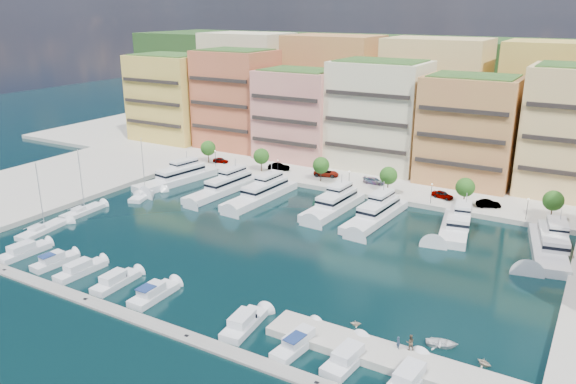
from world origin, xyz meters
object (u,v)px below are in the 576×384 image
Objects in this scene: lamppost_1 at (278,166)px; car_4 at (443,195)px; tree_4 at (465,187)px; car_0 at (221,160)px; cruiser_3 at (116,282)px; cruiser_2 at (80,270)px; car_5 at (488,204)px; person_0 at (398,343)px; yacht_3 at (335,204)px; car_3 at (374,181)px; yacht_1 at (226,187)px; cruiser_0 at (24,252)px; yacht_5 at (456,225)px; cruiser_1 at (54,262)px; yacht_2 at (262,193)px; yacht_6 at (549,245)px; car_2 at (326,173)px; tender_3 at (484,362)px; tree_2 at (321,165)px; lamppost_2 at (349,177)px; tree_0 at (208,148)px; yacht_4 at (377,214)px; tender_1 at (356,323)px; tree_3 at (388,176)px; lamppost_3 at (432,190)px; cruiser_7 at (300,342)px; sailboat_2 at (143,195)px; sailboat_1 at (83,212)px; cruiser_4 at (153,294)px; lamppost_4 at (528,205)px; sailboat_0 at (42,230)px; tree_5 at (553,201)px; lamppost_0 at (215,156)px; cruiser_8 at (348,358)px; cruiser_9 at (409,379)px.

car_4 is (37.17, 4.39, -2.06)m from lamppost_1.
car_0 is (-61.16, 1.29, -3.07)m from tree_4.
cruiser_2 is at bearing -179.97° from cruiser_3.
lamppost_1 reaches higher than car_4.
person_0 is (1.11, -55.09, 0.02)m from car_5.
car_3 is (1.46, 17.19, 0.49)m from yacht_3.
cruiser_0 is (-8.92, -43.45, -0.54)m from yacht_1.
person_0 is (4.06, -42.01, 0.58)m from yacht_5.
cruiser_0 is at bearing 147.02° from car_3.
yacht_2 is at bearing 76.12° from cruiser_1.
person_0 is at bearing 5.61° from cruiser_3.
lamppost_1 is at bearing 167.47° from yacht_5.
cruiser_3 is at bearing 121.47° from car_5.
yacht_6 reaches higher than car_2.
car_2 reaches higher than tender_3.
tree_4 is at bearing 0.00° from tree_2.
tree_0 is at bearing 176.71° from lamppost_2.
yacht_4 is 30.20m from yacht_6.
yacht_1 is 1.02× the size of yacht_2.
car_5 reaches higher than tender_1.
tree_3 is 10.30m from lamppost_3.
tree_3 is 61.54m from cruiser_3.
yacht_6 is (33.22, -13.39, -3.53)m from tree_3.
cruiser_7 is at bearing -44.63° from tree_0.
yacht_4 reaches higher than cruiser_3.
sailboat_1 is at bearing -103.20° from sailboat_2.
cruiser_4 is at bearing -109.30° from yacht_4.
tree_4 reaches higher than lamppost_4.
sailboat_0 is (-56.88, -47.80, -3.52)m from lamppost_3.
yacht_4 is (-24.97, -11.51, -2.73)m from lamppost_4.
lamppost_2 reaches higher than car_4.
tree_5 is at bearing 39.79° from yacht_5.
lamppost_0 is at bearing 180.00° from lamppost_3.
yacht_6 is at bearing 31.12° from cruiser_0.
car_0 is 28.65m from car_2.
cruiser_2 is 0.63× the size of sailboat_1.
tree_5 is 0.33× the size of yacht_5.
cruiser_2 and cruiser_3 have the same top height.
cruiser_1 is (10.67, -55.80, -3.26)m from lamppost_0.
cruiser_0 reaches higher than tender_1.
cruiser_4 is at bearing 82.51° from tender_1.
yacht_2 is (-32.52, -12.03, -2.62)m from lamppost_3.
tender_3 is at bearing -150.10° from car_3.
tree_3 is at bearing 71.10° from cruiser_3.
car_5 is at bearing 86.79° from cruiser_8.
sailboat_1 is at bearing 138.80° from cruiser_2.
yacht_2 is at bearing 102.91° from cruiser_4.
tree_2 is 0.28× the size of yacht_4.
cruiser_9 is at bearing -151.53° from tender_1.
tree_3 is 0.76× the size of cruiser_1.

